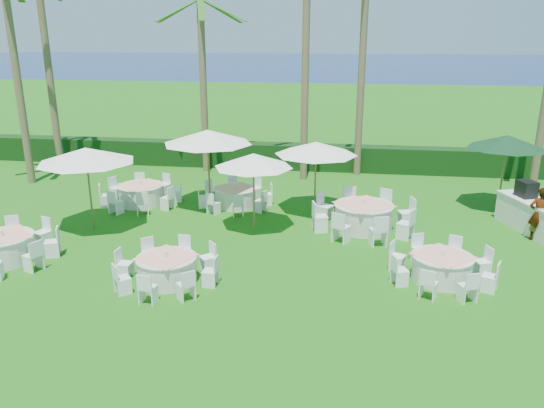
{
  "coord_description": "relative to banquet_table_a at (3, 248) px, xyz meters",
  "views": [
    {
      "loc": [
        3.62,
        -13.14,
        6.26
      ],
      "look_at": [
        1.37,
        2.18,
        1.3
      ],
      "focal_mm": 35.0,
      "sensor_mm": 36.0,
      "label": 1
    }
  ],
  "objects": [
    {
      "name": "palm_d",
      "position": [
        10.16,
        11.56,
        4.92
      ],
      "size": [
        4.28,
        4.35,
        9.73
      ],
      "color": "brown",
      "rests_on": "ground"
    },
    {
      "name": "umbrella_d",
      "position": [
        8.59,
        5.67,
        2.0
      ],
      "size": [
        2.96,
        2.96,
        2.64
      ],
      "color": "brown",
      "rests_on": "ground"
    },
    {
      "name": "hedge",
      "position": [
        6.11,
        12.26,
        0.19
      ],
      "size": [
        34.0,
        1.0,
        1.2
      ],
      "primitive_type": "cube",
      "color": "black",
      "rests_on": "ground"
    },
    {
      "name": "banquet_table_b",
      "position": [
        5.12,
        -0.62,
        -0.04
      ],
      "size": [
        2.79,
        2.79,
        0.86
      ],
      "color": "beige",
      "rests_on": "ground"
    },
    {
      "name": "staff_person",
      "position": [
        15.77,
        3.97,
        0.46
      ],
      "size": [
        0.65,
        0.44,
        1.73
      ],
      "primitive_type": "imported",
      "rotation": [
        0.0,
        0.0,
        3.11
      ],
      "color": "gray",
      "rests_on": "ground"
    },
    {
      "name": "palm_b",
      "position": [
        3.0,
        11.22,
        3.93
      ],
      "size": [
        4.35,
        4.29,
        7.78
      ],
      "color": "brown",
      "rests_on": "ground"
    },
    {
      "name": "umbrella_b",
      "position": [
        6.72,
        3.55,
        1.98
      ],
      "size": [
        2.58,
        2.58,
        2.62
      ],
      "color": "brown",
      "rests_on": "ground"
    },
    {
      "name": "umbrella_a",
      "position": [
        1.31,
        2.9,
        2.13
      ],
      "size": [
        3.16,
        3.16,
        2.78
      ],
      "color": "brown",
      "rests_on": "ground"
    },
    {
      "name": "banquet_table_a",
      "position": [
        0.0,
        0.0,
        0.0
      ],
      "size": [
        2.98,
        2.98,
        0.93
      ],
      "color": "beige",
      "rests_on": "ground"
    },
    {
      "name": "banquet_table_f",
      "position": [
        10.33,
        4.19,
        0.05
      ],
      "size": [
        3.45,
        3.45,
        1.04
      ],
      "color": "beige",
      "rests_on": "ground"
    },
    {
      "name": "ocean",
      "position": [
        6.11,
        102.26,
        -0.41
      ],
      "size": [
        260.0,
        260.0,
        0.0
      ],
      "primitive_type": "plane",
      "color": "navy",
      "rests_on": "ground"
    },
    {
      "name": "banquet_table_d",
      "position": [
        1.9,
        5.73,
        0.0
      ],
      "size": [
        2.99,
        2.99,
        0.93
      ],
      "color": "beige",
      "rests_on": "ground"
    },
    {
      "name": "palm_f",
      "position": [
        -4.11,
        8.02,
        4.35
      ],
      "size": [
        4.34,
        4.3,
        8.6
      ],
      "color": "brown",
      "rests_on": "ground"
    },
    {
      "name": "banquet_table_e",
      "position": [
        5.54,
        6.04,
        -0.03
      ],
      "size": [
        2.81,
        2.81,
        0.87
      ],
      "color": "beige",
      "rests_on": "ground"
    },
    {
      "name": "ground",
      "position": [
        6.11,
        0.26,
        -0.41
      ],
      "size": [
        120.0,
        120.0,
        0.0
      ],
      "primitive_type": "plane",
      "color": "#226311",
      "rests_on": "ground"
    },
    {
      "name": "palm_c",
      "position": [
        7.76,
        10.4,
        5.49
      ],
      "size": [
        4.32,
        4.32,
        10.83
      ],
      "color": "brown",
      "rests_on": "ground"
    },
    {
      "name": "umbrella_green",
      "position": [
        15.4,
        7.1,
        2.15
      ],
      "size": [
        2.8,
        2.8,
        2.8
      ],
      "color": "brown",
      "rests_on": "ground"
    },
    {
      "name": "umbrella_c",
      "position": [
        4.61,
        5.78,
        2.29
      ],
      "size": [
        3.3,
        3.3,
        2.95
      ],
      "color": "brown",
      "rests_on": "ground"
    },
    {
      "name": "palm_a",
      "position": [
        -3.66,
        9.73,
        5.71
      ],
      "size": [
        4.41,
        4.05,
        11.27
      ],
      "color": "brown",
      "rests_on": "ground"
    },
    {
      "name": "banquet_table_c",
      "position": [
        12.33,
        0.52,
        -0.03
      ],
      "size": [
        2.74,
        2.74,
        0.87
      ],
      "color": "beige",
      "rests_on": "ground"
    }
  ]
}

